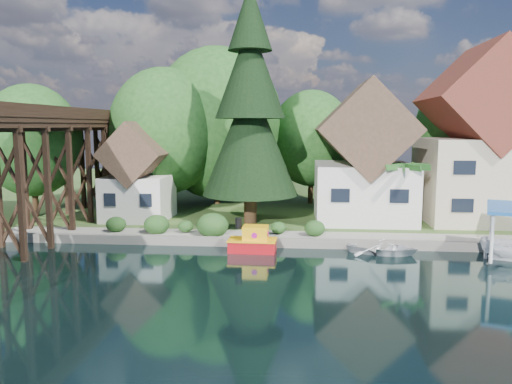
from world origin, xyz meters
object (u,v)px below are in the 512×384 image
(house_left, at_px, (364,162))
(house_center, at_px, (479,146))
(tugboat, at_px, (253,241))
(palm_tree, at_px, (404,169))
(trestle_bridge, at_px, (11,169))
(shed, at_px, (138,178))
(boat_white_a, at_px, (382,246))
(conifer, at_px, (250,110))

(house_left, xyz_separation_m, house_center, (9.00, 0.50, 1.28))
(house_left, distance_m, tugboat, 13.02)
(palm_tree, relative_size, tugboat, 1.62)
(trestle_bridge, distance_m, shed, 10.69)
(house_left, xyz_separation_m, boat_white_a, (0.19, -9.00, -4.69))
(trestle_bridge, height_order, palm_tree, trestle_bridge)
(trestle_bridge, distance_m, tugboat, 15.81)
(shed, bearing_deg, conifer, -5.12)
(trestle_bridge, relative_size, house_left, 4.01)
(conifer, height_order, palm_tree, conifer)
(conifer, bearing_deg, boat_white_a, -36.47)
(boat_white_a, bearing_deg, palm_tree, -6.61)
(shed, height_order, conifer, conifer)
(house_center, relative_size, conifer, 0.77)
(tugboat, relative_size, boat_white_a, 0.72)
(trestle_bridge, distance_m, palm_tree, 26.52)
(palm_tree, distance_m, boat_white_a, 7.44)
(shed, bearing_deg, tugboat, -37.80)
(trestle_bridge, xyz_separation_m, palm_tree, (25.49, 7.32, -0.43))
(house_left, distance_m, house_center, 9.10)
(conifer, relative_size, tugboat, 5.77)
(trestle_bridge, bearing_deg, palm_tree, 16.02)
(shed, bearing_deg, palm_tree, -5.60)
(house_center, relative_size, tugboat, 4.45)
(house_left, distance_m, palm_tree, 4.31)
(trestle_bridge, bearing_deg, shed, 61.81)
(house_center, bearing_deg, tugboat, -150.07)
(conifer, xyz_separation_m, tugboat, (0.87, -6.95, -8.52))
(shed, xyz_separation_m, palm_tree, (20.49, -2.01, 1.09))
(house_left, bearing_deg, conifer, -165.32)
(trestle_bridge, xyz_separation_m, conifer, (14.15, 8.51, 3.83))
(shed, relative_size, conifer, 0.44)
(house_left, height_order, tugboat, house_left)
(tugboat, bearing_deg, house_center, 29.93)
(palm_tree, bearing_deg, conifer, 174.01)
(palm_tree, bearing_deg, boat_white_a, -112.70)
(house_left, height_order, conifer, conifer)
(palm_tree, distance_m, tugboat, 12.68)
(tugboat, bearing_deg, house_left, 49.30)
(palm_tree, height_order, tugboat, palm_tree)
(palm_tree, bearing_deg, trestle_bridge, -163.98)
(conifer, distance_m, palm_tree, 12.18)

